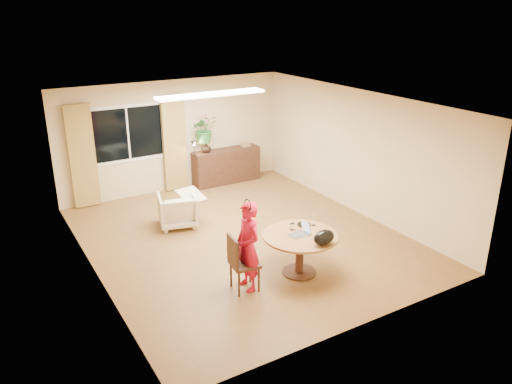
% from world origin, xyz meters
% --- Properties ---
extents(floor, '(6.50, 6.50, 0.00)m').
position_xyz_m(floor, '(0.00, 0.00, 0.00)').
color(floor, brown).
rests_on(floor, ground).
extents(ceiling, '(6.50, 6.50, 0.00)m').
position_xyz_m(ceiling, '(0.00, 0.00, 2.60)').
color(ceiling, white).
rests_on(ceiling, wall_back).
extents(wall_back, '(5.50, 0.00, 5.50)m').
position_xyz_m(wall_back, '(0.00, 3.25, 1.30)').
color(wall_back, tan).
rests_on(wall_back, floor).
extents(wall_left, '(0.00, 6.50, 6.50)m').
position_xyz_m(wall_left, '(-2.75, 0.00, 1.30)').
color(wall_left, tan).
rests_on(wall_left, floor).
extents(wall_right, '(0.00, 6.50, 6.50)m').
position_xyz_m(wall_right, '(2.75, 0.00, 1.30)').
color(wall_right, tan).
rests_on(wall_right, floor).
extents(window, '(1.70, 0.03, 1.30)m').
position_xyz_m(window, '(-1.10, 3.23, 1.50)').
color(window, white).
rests_on(window, wall_back).
extents(curtain_left, '(0.55, 0.08, 2.25)m').
position_xyz_m(curtain_left, '(-2.15, 3.15, 1.15)').
color(curtain_left, olive).
rests_on(curtain_left, wall_back).
extents(curtain_right, '(0.55, 0.08, 2.25)m').
position_xyz_m(curtain_right, '(-0.05, 3.15, 1.15)').
color(curtain_right, olive).
rests_on(curtain_right, wall_back).
extents(ceiling_panel, '(2.20, 0.35, 0.05)m').
position_xyz_m(ceiling_panel, '(0.00, 1.20, 2.57)').
color(ceiling_panel, white).
rests_on(ceiling_panel, ceiling).
extents(dining_table, '(1.23, 1.23, 0.70)m').
position_xyz_m(dining_table, '(0.16, -1.62, 0.55)').
color(dining_table, brown).
rests_on(dining_table, floor).
extents(dining_chair, '(0.49, 0.45, 0.93)m').
position_xyz_m(dining_chair, '(-0.87, -1.60, 0.47)').
color(dining_chair, black).
rests_on(dining_chair, floor).
extents(child, '(0.53, 0.36, 1.44)m').
position_xyz_m(child, '(-0.80, -1.59, 0.72)').
color(child, red).
rests_on(child, floor).
extents(laptop, '(0.34, 0.23, 0.22)m').
position_xyz_m(laptop, '(0.12, -1.62, 0.81)').
color(laptop, '#B7B7BC').
rests_on(laptop, dining_table).
extents(tumbler, '(0.09, 0.09, 0.11)m').
position_xyz_m(tumbler, '(0.15, -1.40, 0.76)').
color(tumbler, white).
rests_on(tumbler, dining_table).
extents(wine_glass, '(0.08, 0.08, 0.19)m').
position_xyz_m(wine_glass, '(0.56, -1.44, 0.80)').
color(wine_glass, white).
rests_on(wine_glass, dining_table).
extents(pot_lid, '(0.26, 0.26, 0.04)m').
position_xyz_m(pot_lid, '(0.43, -1.35, 0.72)').
color(pot_lid, white).
rests_on(pot_lid, dining_table).
extents(handbag, '(0.41, 0.29, 0.25)m').
position_xyz_m(handbag, '(0.26, -2.10, 0.82)').
color(handbag, black).
rests_on(handbag, dining_table).
extents(armchair, '(0.88, 0.89, 0.67)m').
position_xyz_m(armchair, '(-0.84, 1.19, 0.34)').
color(armchair, beige).
rests_on(armchair, floor).
extents(throw, '(0.52, 0.61, 0.03)m').
position_xyz_m(throw, '(-0.54, 1.15, 0.69)').
color(throw, beige).
rests_on(throw, armchair).
extents(sideboard, '(1.71, 0.42, 0.86)m').
position_xyz_m(sideboard, '(1.23, 3.01, 0.43)').
color(sideboard, black).
rests_on(sideboard, floor).
extents(vase, '(0.26, 0.26, 0.25)m').
position_xyz_m(vase, '(0.69, 3.01, 0.98)').
color(vase, black).
rests_on(vase, sideboard).
extents(bouquet, '(0.68, 0.62, 0.66)m').
position_xyz_m(bouquet, '(0.67, 3.01, 1.43)').
color(bouquet, '#326F29').
rests_on(bouquet, vase).
extents(book_stack, '(0.21, 0.16, 0.09)m').
position_xyz_m(book_stack, '(1.78, 3.01, 0.90)').
color(book_stack, olive).
rests_on(book_stack, sideboard).
extents(desk_lamp, '(0.15, 0.15, 0.35)m').
position_xyz_m(desk_lamp, '(0.36, 2.96, 1.03)').
color(desk_lamp, black).
rests_on(desk_lamp, sideboard).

